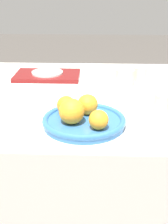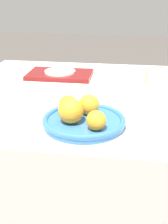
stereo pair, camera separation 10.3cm
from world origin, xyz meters
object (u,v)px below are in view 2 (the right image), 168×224
(fruit_platter, at_px, (84,121))
(serving_tray, at_px, (60,75))
(orange_0, at_px, (96,120))
(side_plate, at_px, (60,72))
(orange_2, at_px, (68,105))
(orange_1, at_px, (89,105))
(cup_2, at_px, (151,75))
(cup_0, at_px, (136,79))
(orange_3, at_px, (71,111))

(fruit_platter, distance_m, serving_tray, 0.59)
(fruit_platter, height_order, orange_0, orange_0)
(side_plate, bearing_deg, orange_2, -74.31)
(orange_2, distance_m, serving_tray, 0.53)
(orange_1, height_order, cup_2, orange_1)
(orange_1, distance_m, cup_0, 0.43)
(orange_2, height_order, orange_3, orange_3)
(orange_0, distance_m, orange_1, 0.12)
(orange_1, bearing_deg, cup_2, 63.91)
(orange_3, relative_size, side_plate, 0.54)
(orange_2, height_order, serving_tray, orange_2)
(fruit_platter, distance_m, orange_0, 0.09)
(orange_2, bearing_deg, serving_tray, 105.69)
(orange_1, relative_size, cup_0, 0.80)
(orange_0, bearing_deg, orange_1, 107.93)
(orange_0, relative_size, cup_2, 0.79)
(cup_0, bearing_deg, cup_2, 47.91)
(side_plate, relative_size, cup_0, 1.75)
(orange_1, height_order, orange_2, orange_1)
(fruit_platter, relative_size, cup_2, 3.54)
(orange_2, bearing_deg, orange_0, -45.60)
(orange_0, bearing_deg, orange_3, 155.69)
(orange_2, bearing_deg, side_plate, 105.69)
(orange_1, height_order, serving_tray, orange_1)
(serving_tray, relative_size, cup_2, 4.05)
(fruit_platter, xyz_separation_m, orange_1, (0.01, 0.05, 0.04))
(orange_3, bearing_deg, cup_0, 66.14)
(orange_1, distance_m, orange_3, 0.09)
(side_plate, distance_m, cup_0, 0.39)
(orange_1, bearing_deg, orange_0, -72.07)
(orange_3, xyz_separation_m, side_plate, (-0.17, 0.58, -0.04))
(orange_2, xyz_separation_m, side_plate, (-0.14, 0.51, -0.03))
(cup_0, bearing_deg, orange_0, -103.54)
(cup_2, bearing_deg, cup_0, -132.09)
(fruit_platter, distance_m, orange_2, 0.09)
(orange_1, xyz_separation_m, serving_tray, (-0.22, 0.51, -0.05))
(fruit_platter, xyz_separation_m, cup_0, (0.17, 0.45, 0.02))
(side_plate, height_order, cup_0, cup_0)
(orange_2, bearing_deg, orange_3, -71.71)
(side_plate, height_order, cup_2, cup_2)
(fruit_platter, height_order, serving_tray, fruit_platter)
(orange_1, relative_size, serving_tray, 0.22)
(side_plate, bearing_deg, orange_0, -67.76)
(orange_2, distance_m, cup_2, 0.58)
(side_plate, bearing_deg, fruit_platter, -69.61)
(orange_3, xyz_separation_m, cup_0, (0.21, 0.48, -0.03))
(orange_3, xyz_separation_m, serving_tray, (-0.17, 0.58, -0.05))
(cup_0, distance_m, cup_2, 0.11)
(orange_1, height_order, cup_0, orange_1)
(orange_1, bearing_deg, fruit_platter, -101.85)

